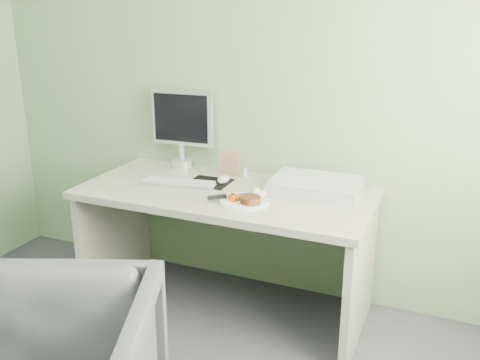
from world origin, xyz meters
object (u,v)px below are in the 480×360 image
at_px(desk, 226,221).
at_px(monitor, 182,124).
at_px(plate, 245,202).
at_px(scanner, 315,187).

distance_m(desk, monitor, 0.70).
relative_size(desk, plate, 6.23).
bearing_deg(desk, monitor, 144.11).
xyz_separation_m(plate, scanner, (0.29, 0.28, 0.03)).
bearing_deg(desk, scanner, 16.93).
relative_size(desk, scanner, 3.39).
distance_m(desk, scanner, 0.53).
xyz_separation_m(plate, monitor, (-0.61, 0.46, 0.26)).
height_order(desk, monitor, monitor).
height_order(desk, plate, plate).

